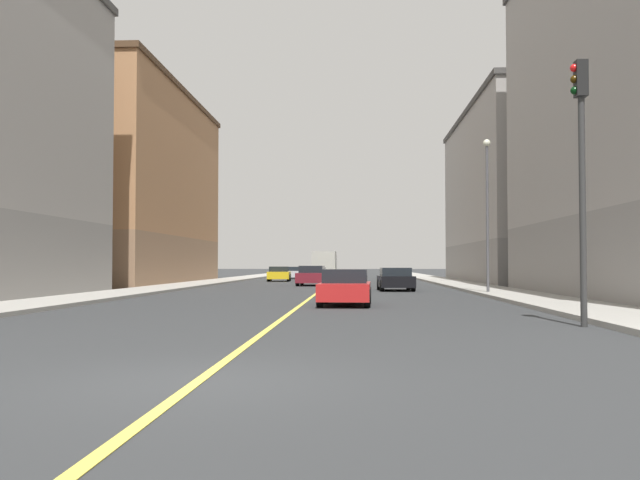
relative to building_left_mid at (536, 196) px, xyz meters
The scene contains 15 objects.
ground_plane 52.20m from the building_left_mid, 109.11° to the right, with size 400.00×400.00×0.00m, color #2E3032.
sidewalk_left 10.20m from the building_left_mid, behind, with size 3.13×168.00×0.15m, color #9E9B93.
sidewalk_right 27.42m from the building_left_mid, behind, with size 3.13×168.00×0.15m, color #9E9B93.
lane_center_stripe 18.37m from the building_left_mid, behind, with size 0.16×154.00×0.01m, color #E5D14C.
building_left_mid is the anchor object (origin of this frame).
building_right_midblock 34.21m from the building_left_mid, behind, with size 11.90×25.04×14.99m.
traffic_light_left_near 41.82m from the building_left_mid, 102.95° to the right, with size 0.40×0.32×6.55m.
street_lamp_left_near 24.63m from the building_left_mid, 109.87° to the right, with size 0.36×0.36×7.62m.
car_yellow 22.82m from the building_left_mid, behind, with size 2.10×4.02×1.30m.
car_maroon 21.12m from the building_left_mid, 153.57° to the right, with size 2.08×4.33×1.40m.
car_red 36.23m from the building_left_mid, 115.39° to the right, with size 1.99×4.02×1.34m.
car_black 22.94m from the building_left_mid, 125.01° to the right, with size 2.06×4.03×1.32m.
car_silver 25.86m from the building_left_mid, 148.43° to the left, with size 1.99×4.57×1.24m.
car_blue 19.98m from the building_left_mid, 167.83° to the left, with size 1.93×4.08×1.24m.
box_truck 24.10m from the building_left_mid, 140.89° to the left, with size 2.47×6.88×2.82m.
Camera 1 is at (2.06, -8.99, 1.54)m, focal length 38.84 mm.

